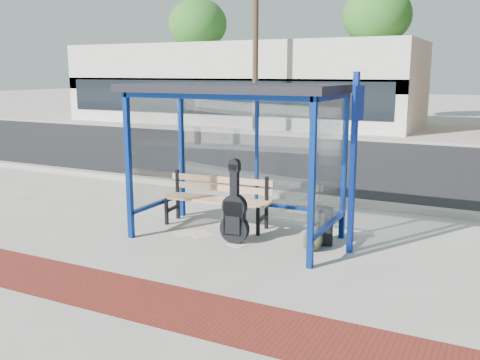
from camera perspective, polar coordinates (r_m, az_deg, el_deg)
The scene contains 19 objects.
ground at distance 8.58m, azimuth -0.40°, elevation -6.16°, with size 120.00×120.00×0.00m, color #B2ADA0.
brick_paver_strip at distance 6.52m, azimuth -11.16°, elevation -12.18°, with size 60.00×1.00×0.01m, color maroon.
curb_near at distance 11.13m, azimuth 6.46°, elevation -1.79°, with size 60.00×0.25×0.12m, color gray.
street_asphalt at distance 15.93m, azimuth 12.90°, elevation 1.80°, with size 60.00×10.00×0.00m, color black.
curb_far at distance 20.87m, azimuth 16.36°, elevation 4.01°, with size 60.00×0.25×0.12m, color gray.
far_sidewalk at distance 22.73m, azimuth 17.25°, elevation 4.40°, with size 60.00×4.00×0.01m, color #B2ADA0.
bus_shelter at distance 8.26m, azimuth -0.19°, elevation 7.81°, with size 3.30×1.80×2.42m.
storefront_white at distance 28.30m, azimuth 0.08°, elevation 10.25°, with size 18.00×6.04×4.00m.
tree_left at distance 34.35m, azimuth -4.53°, elevation 16.20°, with size 3.60×3.60×7.03m.
tree_mid at distance 30.17m, azimuth 14.43°, elevation 16.55°, with size 3.60×3.60×7.03m.
utility_pole_west at distance 22.90m, azimuth 1.67°, elevation 15.24°, with size 1.60×0.24×8.00m.
bench at distance 9.12m, azimuth -2.45°, elevation -1.80°, with size 1.93×0.62×0.90m.
guitar_bag at distance 8.20m, azimuth -0.58°, elevation -3.70°, with size 0.46×0.16×1.24m.
suitcase at distance 8.26m, azimuth 8.61°, elevation -4.93°, with size 0.41×0.34×0.61m.
backpack at distance 7.99m, azimuth 7.73°, elevation -6.32°, with size 0.35×0.33×0.36m.
sign_post at distance 7.74m, azimuth 12.07°, elevation 2.78°, with size 0.12×0.33×2.60m.
newspaper_a at distance 8.77m, azimuth -4.25°, elevation -5.78°, with size 0.42×0.33×0.01m, color white.
newspaper_b at distance 8.82m, azimuth -5.57°, elevation -5.69°, with size 0.41×0.33×0.01m, color white.
newspaper_c at distance 8.28m, azimuth 0.05°, elevation -6.79°, with size 0.37×0.29×0.01m, color white.
Camera 1 is at (3.75, -7.27, 2.60)m, focal length 40.00 mm.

